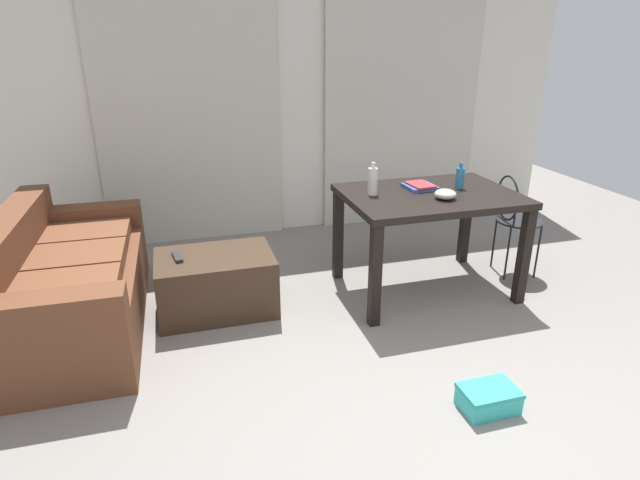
{
  "coord_description": "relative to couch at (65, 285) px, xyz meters",
  "views": [
    {
      "loc": [
        -1.24,
        -1.55,
        1.84
      ],
      "look_at": [
        -0.24,
        1.89,
        0.43
      ],
      "focal_mm": 29.17,
      "sensor_mm": 36.0,
      "label": 1
    }
  ],
  "objects": [
    {
      "name": "shoebox",
      "position": [
        2.22,
        -1.52,
        -0.25
      ],
      "size": [
        0.3,
        0.2,
        0.13
      ],
      "color": "#33B2AD",
      "rests_on": "ground"
    },
    {
      "name": "curtains",
      "position": [
        1.99,
        1.44,
        0.8
      ],
      "size": [
        3.7,
        0.03,
        2.23
      ],
      "color": "beige",
      "rests_on": "ground"
    },
    {
      "name": "bowl",
      "position": [
        2.56,
        -0.32,
        0.5
      ],
      "size": [
        0.15,
        0.15,
        0.07
      ],
      "primitive_type": "ellipsoid",
      "color": "beige",
      "rests_on": "craft_table"
    },
    {
      "name": "wall_back",
      "position": [
        1.99,
        1.53,
        0.96
      ],
      "size": [
        5.41,
        0.1,
        2.55
      ],
      "primitive_type": "cube",
      "color": "silver",
      "rests_on": "ground"
    },
    {
      "name": "couch",
      "position": [
        0.0,
        0.0,
        0.0
      ],
      "size": [
        0.88,
        1.76,
        0.78
      ],
      "color": "brown",
      "rests_on": "ground"
    },
    {
      "name": "book_stack",
      "position": [
        2.51,
        -0.03,
        0.48
      ],
      "size": [
        0.23,
        0.23,
        0.04
      ],
      "color": "#33519E",
      "rests_on": "craft_table"
    },
    {
      "name": "tv_remote_primary",
      "position": [
        0.72,
        -0.02,
        0.12
      ],
      "size": [
        0.07,
        0.19,
        0.02
      ],
      "primitive_type": "cube",
      "rotation": [
        0.0,
        0.0,
        0.15
      ],
      "color": "#232326",
      "rests_on": "coffee_table"
    },
    {
      "name": "wire_chair",
      "position": [
        3.33,
        -0.08,
        0.21
      ],
      "size": [
        0.36,
        0.38,
        0.83
      ],
      "color": "black",
      "rests_on": "ground"
    },
    {
      "name": "bottle_near",
      "position": [
        2.11,
        -0.08,
        0.56
      ],
      "size": [
        0.07,
        0.07,
        0.23
      ],
      "color": "beige",
      "rests_on": "craft_table"
    },
    {
      "name": "ground_plane",
      "position": [
        1.99,
        -0.57,
        -0.31
      ],
      "size": [
        8.14,
        8.14,
        0.0
      ],
      "primitive_type": "plane",
      "color": "gray"
    },
    {
      "name": "craft_table",
      "position": [
        2.53,
        -0.15,
        0.36
      ],
      "size": [
        1.24,
        0.89,
        0.77
      ],
      "color": "black",
      "rests_on": "ground"
    },
    {
      "name": "coffee_table",
      "position": [
        0.97,
        -0.04,
        -0.1
      ],
      "size": [
        0.81,
        0.55,
        0.42
      ],
      "color": "#382619",
      "rests_on": "ground"
    },
    {
      "name": "bottle_far",
      "position": [
        2.8,
        -0.1,
        0.54
      ],
      "size": [
        0.06,
        0.06,
        0.19
      ],
      "color": "teal",
      "rests_on": "craft_table"
    }
  ]
}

